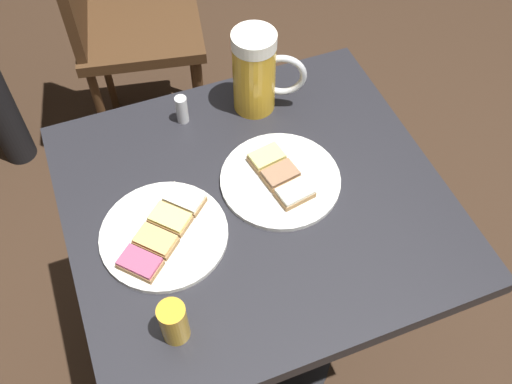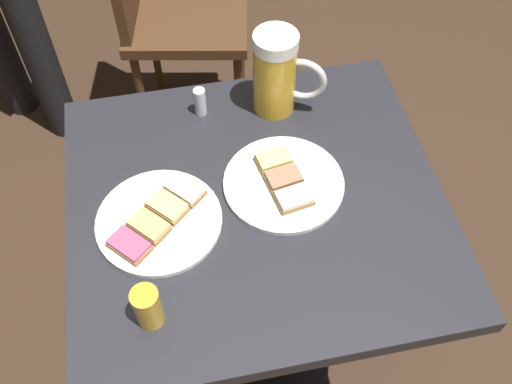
{
  "view_description": "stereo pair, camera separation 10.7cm",
  "coord_description": "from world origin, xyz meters",
  "px_view_note": "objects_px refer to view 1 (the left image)",
  "views": [
    {
      "loc": [
        -0.59,
        0.23,
        1.65
      ],
      "look_at": [
        0.0,
        0.0,
        0.78
      ],
      "focal_mm": 40.63,
      "sensor_mm": 36.0,
      "label": 1
    },
    {
      "loc": [
        -0.62,
        0.13,
        1.65
      ],
      "look_at": [
        0.0,
        0.0,
        0.78
      ],
      "focal_mm": 40.63,
      "sensor_mm": 36.0,
      "label": 2
    }
  ],
  "objects_px": {
    "beer_mug": "(257,72)",
    "beer_glass_small": "(174,322)",
    "plate_near": "(280,179)",
    "salt_shaker": "(182,110)",
    "cafe_chair": "(111,9)",
    "plate_far": "(164,233)"
  },
  "relations": [
    {
      "from": "beer_mug",
      "to": "beer_glass_small",
      "type": "distance_m",
      "value": 0.53
    },
    {
      "from": "plate_near",
      "to": "plate_far",
      "type": "xyz_separation_m",
      "value": [
        -0.04,
        0.24,
        0.0
      ]
    },
    {
      "from": "plate_far",
      "to": "beer_glass_small",
      "type": "distance_m",
      "value": 0.19
    },
    {
      "from": "beer_glass_small",
      "to": "cafe_chair",
      "type": "distance_m",
      "value": 1.18
    },
    {
      "from": "plate_near",
      "to": "cafe_chair",
      "type": "xyz_separation_m",
      "value": [
        0.92,
        0.16,
        -0.2
      ]
    },
    {
      "from": "plate_near",
      "to": "salt_shaker",
      "type": "height_order",
      "value": "salt_shaker"
    },
    {
      "from": "plate_near",
      "to": "beer_mug",
      "type": "distance_m",
      "value": 0.23
    },
    {
      "from": "beer_mug",
      "to": "cafe_chair",
      "type": "height_order",
      "value": "cafe_chair"
    },
    {
      "from": "salt_shaker",
      "to": "beer_mug",
      "type": "bearing_deg",
      "value": -94.94
    },
    {
      "from": "plate_far",
      "to": "beer_glass_small",
      "type": "relative_size",
      "value": 2.7
    },
    {
      "from": "plate_far",
      "to": "plate_near",
      "type": "bearing_deg",
      "value": -80.78
    },
    {
      "from": "beer_mug",
      "to": "cafe_chair",
      "type": "relative_size",
      "value": 0.19
    },
    {
      "from": "beer_mug",
      "to": "cafe_chair",
      "type": "distance_m",
      "value": 0.79
    },
    {
      "from": "plate_near",
      "to": "salt_shaker",
      "type": "relative_size",
      "value": 3.64
    },
    {
      "from": "plate_near",
      "to": "beer_mug",
      "type": "xyz_separation_m",
      "value": [
        0.21,
        -0.03,
        0.08
      ]
    },
    {
      "from": "cafe_chair",
      "to": "beer_glass_small",
      "type": "bearing_deg",
      "value": 5.65
    },
    {
      "from": "plate_near",
      "to": "cafe_chair",
      "type": "bearing_deg",
      "value": 9.99
    },
    {
      "from": "salt_shaker",
      "to": "cafe_chair",
      "type": "height_order",
      "value": "cafe_chair"
    },
    {
      "from": "beer_mug",
      "to": "cafe_chair",
      "type": "bearing_deg",
      "value": 15.18
    },
    {
      "from": "plate_near",
      "to": "plate_far",
      "type": "distance_m",
      "value": 0.25
    },
    {
      "from": "beer_glass_small",
      "to": "salt_shaker",
      "type": "relative_size",
      "value": 1.34
    },
    {
      "from": "salt_shaker",
      "to": "plate_near",
      "type": "bearing_deg",
      "value": -150.05
    }
  ]
}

